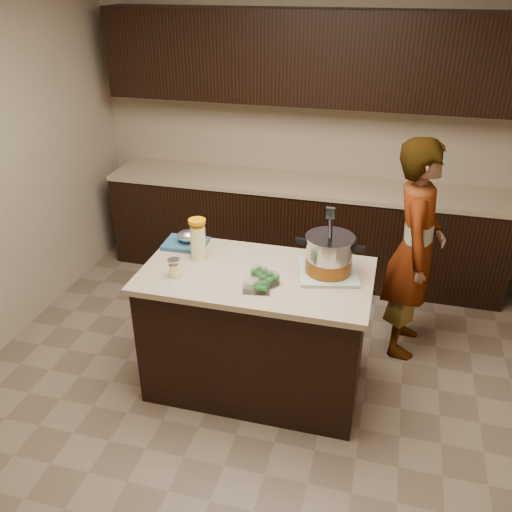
{
  "coord_description": "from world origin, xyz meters",
  "views": [
    {
      "loc": [
        0.76,
        -2.87,
        2.59
      ],
      "look_at": [
        0.0,
        0.0,
        1.02
      ],
      "focal_mm": 38.0,
      "sensor_mm": 36.0,
      "label": 1
    }
  ],
  "objects": [
    {
      "name": "ground_plane",
      "position": [
        0.0,
        0.0,
        0.0
      ],
      "size": [
        4.0,
        4.0,
        0.0
      ],
      "primitive_type": "plane",
      "color": "brown",
      "rests_on": "ground"
    },
    {
      "name": "room_shell",
      "position": [
        0.0,
        0.0,
        1.71
      ],
      "size": [
        4.04,
        4.04,
        2.72
      ],
      "color": "tan",
      "rests_on": "ground"
    },
    {
      "name": "back_cabinets",
      "position": [
        0.0,
        1.74,
        0.94
      ],
      "size": [
        3.6,
        0.63,
        2.33
      ],
      "color": "black",
      "rests_on": "ground"
    },
    {
      "name": "island",
      "position": [
        0.0,
        0.0,
        0.45
      ],
      "size": [
        1.46,
        0.81,
        0.9
      ],
      "color": "black",
      "rests_on": "ground"
    },
    {
      "name": "dish_towel",
      "position": [
        0.44,
        0.1,
        0.91
      ],
      "size": [
        0.43,
        0.43,
        0.02
      ],
      "primitive_type": "cube",
      "rotation": [
        0.0,
        0.0,
        0.23
      ],
      "color": "#5D8B63",
      "rests_on": "island"
    },
    {
      "name": "stock_pot",
      "position": [
        0.44,
        0.1,
        1.02
      ],
      "size": [
        0.43,
        0.32,
        0.44
      ],
      "rotation": [
        0.0,
        0.0,
        -0.03
      ],
      "color": "#B7B7BC",
      "rests_on": "dish_towel"
    },
    {
      "name": "lemonade_pitcher",
      "position": [
        -0.42,
        0.1,
        1.03
      ],
      "size": [
        0.15,
        0.15,
        0.27
      ],
      "rotation": [
        0.0,
        0.0,
        -0.4
      ],
      "color": "#F8EF97",
      "rests_on": "island"
    },
    {
      "name": "mason_jar",
      "position": [
        -0.48,
        -0.17,
        0.96
      ],
      "size": [
        0.08,
        0.08,
        0.12
      ],
      "rotation": [
        0.0,
        0.0,
        -0.02
      ],
      "color": "#F8EF97",
      "rests_on": "island"
    },
    {
      "name": "broccoli_tub_left",
      "position": [
        0.03,
        -0.03,
        0.92
      ],
      "size": [
        0.12,
        0.12,
        0.05
      ],
      "rotation": [
        0.0,
        0.0,
        -0.07
      ],
      "color": "silver",
      "rests_on": "island"
    },
    {
      "name": "broccoli_tub_right",
      "position": [
        0.11,
        -0.11,
        0.93
      ],
      "size": [
        0.14,
        0.14,
        0.06
      ],
      "rotation": [
        0.0,
        0.0,
        -0.12
      ],
      "color": "silver",
      "rests_on": "island"
    },
    {
      "name": "broccoli_tub_rect",
      "position": [
        0.06,
        -0.2,
        0.93
      ],
      "size": [
        0.18,
        0.14,
        0.06
      ],
      "rotation": [
        0.0,
        0.0,
        0.14
      ],
      "color": "silver",
      "rests_on": "island"
    },
    {
      "name": "blue_tray",
      "position": [
        -0.56,
        0.25,
        0.94
      ],
      "size": [
        0.3,
        0.24,
        0.11
      ],
      "rotation": [
        0.0,
        0.0,
        0.03
      ],
      "color": "navy",
      "rests_on": "island"
    },
    {
      "name": "person",
      "position": [
        0.98,
        0.74,
        0.82
      ],
      "size": [
        0.42,
        0.62,
        1.64
      ],
      "primitive_type": "imported",
      "rotation": [
        0.0,
        0.0,
        1.52
      ],
      "color": "gray",
      "rests_on": "ground"
    }
  ]
}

